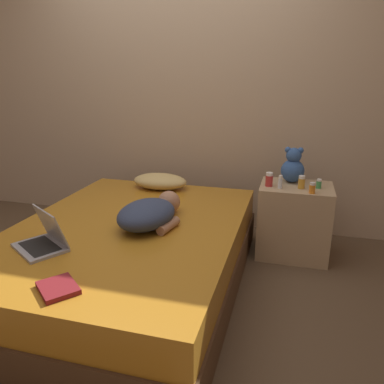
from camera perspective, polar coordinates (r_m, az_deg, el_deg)
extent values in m
plane|color=brown|center=(2.70, -9.29, -13.72)|extent=(12.00, 12.00, 0.00)
cube|color=tan|center=(3.51, -1.45, 16.11)|extent=(8.00, 0.06, 2.60)
cube|color=#4C331E|center=(2.64, -9.42, -11.54)|extent=(1.46, 2.00, 0.24)
cube|color=#B2721E|center=(2.54, -9.67, -7.14)|extent=(1.43, 1.96, 0.21)
cube|color=tan|center=(3.06, 15.24, -4.24)|extent=(0.54, 0.41, 0.57)
ellipsoid|color=tan|center=(3.22, -4.89, 1.65)|extent=(0.47, 0.28, 0.13)
ellipsoid|color=#2D3851|center=(2.41, -6.99, -3.44)|extent=(0.41, 0.50, 0.17)
sphere|color=#A87556|center=(2.65, -3.54, -1.54)|extent=(0.16, 0.16, 0.16)
cylinder|color=#A87556|center=(2.38, -3.62, -5.13)|extent=(0.10, 0.21, 0.06)
cube|color=#9E9EA3|center=(2.30, -22.17, -7.85)|extent=(0.37, 0.35, 0.02)
cube|color=black|center=(2.30, -22.19, -7.64)|extent=(0.29, 0.26, 0.00)
cube|color=#9E9EA3|center=(2.28, -20.74, -4.82)|extent=(0.29, 0.22, 0.21)
cube|color=black|center=(2.28, -20.74, -4.82)|extent=(0.26, 0.19, 0.18)
sphere|color=#335693|center=(3.04, 15.07, 3.15)|extent=(0.18, 0.18, 0.18)
sphere|color=#335693|center=(3.01, 15.26, 5.40)|extent=(0.12, 0.12, 0.12)
sphere|color=#335693|center=(3.01, 14.42, 6.24)|extent=(0.05, 0.05, 0.05)
sphere|color=#335693|center=(3.01, 16.22, 6.10)|extent=(0.05, 0.05, 0.05)
cylinder|color=#3D8E4C|center=(2.94, 18.75, 1.07)|extent=(0.04, 0.04, 0.06)
cylinder|color=white|center=(2.93, 18.82, 1.73)|extent=(0.03, 0.03, 0.02)
cylinder|color=orange|center=(2.81, 17.84, 0.43)|extent=(0.04, 0.04, 0.06)
cylinder|color=white|center=(2.79, 17.92, 1.21)|extent=(0.04, 0.04, 0.02)
cylinder|color=#B72D2D|center=(2.90, 11.67, 1.68)|extent=(0.06, 0.06, 0.08)
cylinder|color=white|center=(2.88, 11.74, 2.69)|extent=(0.05, 0.05, 0.02)
cylinder|color=gold|center=(2.90, 16.34, 1.26)|extent=(0.05, 0.05, 0.08)
cylinder|color=white|center=(2.89, 16.42, 2.19)|extent=(0.04, 0.04, 0.02)
cylinder|color=silver|center=(2.86, 13.29, 1.31)|extent=(0.03, 0.03, 0.08)
cylinder|color=white|center=(2.85, 13.36, 2.27)|extent=(0.03, 0.03, 0.02)
cube|color=maroon|center=(1.87, -19.74, -13.59)|extent=(0.25, 0.24, 0.02)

